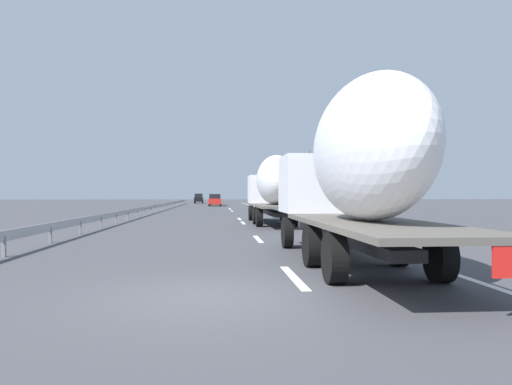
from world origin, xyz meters
TOP-DOWN VIEW (x-y plane):
  - ground_plane at (40.00, 0.00)m, footprint 260.00×260.00m
  - lane_stripe_0 at (2.00, -1.80)m, footprint 3.20×0.20m
  - lane_stripe_1 at (11.41, -1.80)m, footprint 3.20×0.20m
  - lane_stripe_2 at (22.89, -1.80)m, footprint 3.20×0.20m
  - lane_stripe_3 at (28.05, -1.80)m, footprint 3.20×0.20m
  - lane_stripe_4 at (45.32, -1.80)m, footprint 3.20×0.20m
  - lane_stripe_5 at (51.99, -1.80)m, footprint 3.20×0.20m
  - lane_stripe_6 at (55.30, -1.80)m, footprint 3.20×0.20m
  - edge_line_right at (45.00, -5.50)m, footprint 110.00×0.20m
  - truck_lead at (21.75, -3.60)m, footprint 12.30×2.55m
  - truck_trailing at (3.59, -3.60)m, footprint 12.38×2.55m
  - car_black_suv at (92.81, 3.40)m, footprint 4.26×1.76m
  - car_red_compact at (68.15, 0.10)m, footprint 4.60×1.92m
  - car_yellow_coupe at (77.09, -0.00)m, footprint 4.23×1.80m
  - road_sign at (41.46, -6.70)m, footprint 0.10×0.90m
  - tree_0 at (69.08, -11.87)m, footprint 3.22×3.22m
  - tree_1 at (86.22, -9.55)m, footprint 2.42×2.42m
  - tree_2 at (43.14, -11.67)m, footprint 3.53×3.53m
  - tree_3 at (45.82, -10.34)m, footprint 3.01×3.01m
  - tree_4 at (32.54, -11.06)m, footprint 3.06×3.06m
  - guardrail_median at (43.00, 6.00)m, footprint 94.00×0.10m

SIDE VIEW (x-z plane):
  - ground_plane at x=40.00m, z-range 0.00..0.00m
  - lane_stripe_0 at x=2.00m, z-range 0.00..0.01m
  - lane_stripe_1 at x=11.41m, z-range 0.00..0.01m
  - lane_stripe_2 at x=22.89m, z-range 0.00..0.01m
  - lane_stripe_3 at x=28.05m, z-range 0.00..0.01m
  - lane_stripe_4 at x=45.32m, z-range 0.00..0.01m
  - lane_stripe_5 at x=51.99m, z-range 0.00..0.01m
  - lane_stripe_6 at x=55.30m, z-range 0.00..0.01m
  - edge_line_right at x=45.00m, z-range 0.00..0.01m
  - guardrail_median at x=43.00m, z-range 0.20..0.96m
  - car_yellow_coupe at x=77.09m, z-range 0.01..1.82m
  - car_red_compact at x=68.15m, z-range 0.01..1.85m
  - car_black_suv at x=92.81m, z-range 0.00..1.93m
  - road_sign at x=41.46m, z-range 0.63..3.95m
  - truck_lead at x=21.75m, z-range 0.30..4.39m
  - truck_trailing at x=3.59m, z-range 0.27..4.77m
  - tree_1 at x=86.22m, z-range 0.63..6.93m
  - tree_2 at x=43.14m, z-range 0.93..7.03m
  - tree_3 at x=45.82m, z-range 0.78..7.43m
  - tree_4 at x=32.54m, z-range 0.90..7.53m
  - tree_0 at x=69.08m, z-range 0.67..8.01m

